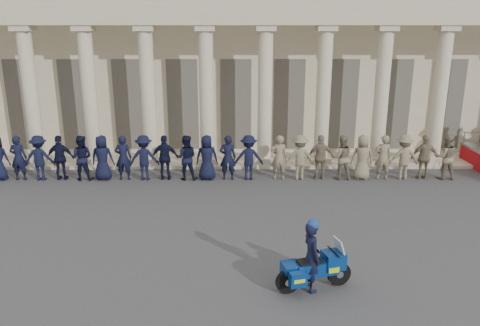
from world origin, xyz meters
name	(u,v)px	position (x,y,z in m)	size (l,w,h in m)	color
ground	(236,242)	(0.00, 0.00, 0.00)	(90.00, 90.00, 0.00)	#3C3C3E
building	(236,58)	(0.00, 14.74, 4.52)	(40.00, 12.50, 9.00)	#C4B593
officer_rank	(212,158)	(-0.99, 6.07, 0.96)	(20.59, 0.72, 1.91)	black
motorcycle	(315,268)	(1.94, -2.61, 0.55)	(1.93, 1.02, 1.26)	black
rider	(311,255)	(1.84, -2.64, 0.92)	(0.58, 0.73, 1.85)	black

